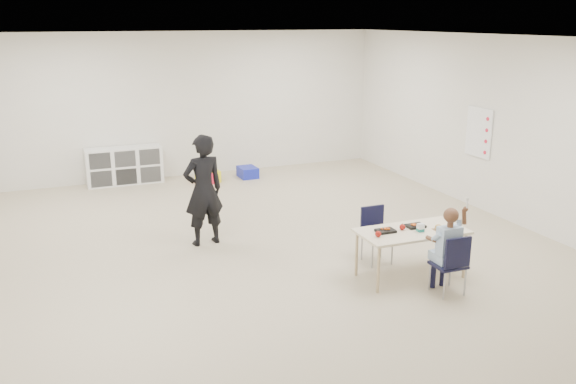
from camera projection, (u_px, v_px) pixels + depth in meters
name	position (u px, v px, depth m)	size (l,w,h in m)	color
room	(260.00, 150.00, 7.83)	(9.00, 9.02, 2.80)	beige
table	(411.00, 253.00, 7.35)	(1.31, 0.67, 0.60)	beige
chair_near	(448.00, 263.00, 6.89)	(0.35, 0.33, 0.72)	black
chair_far	(377.00, 236.00, 7.77)	(0.35, 0.33, 0.72)	black
child	(450.00, 246.00, 6.84)	(0.48, 0.48, 1.13)	#A1B5DA
lunch_tray_near	(415.00, 226.00, 7.36)	(0.22, 0.16, 0.03)	black
lunch_tray_far	(386.00, 231.00, 7.19)	(0.22, 0.16, 0.03)	black
milk_carton	(420.00, 228.00, 7.19)	(0.07, 0.07, 0.10)	white
bread_roll	(439.00, 227.00, 7.27)	(0.09, 0.09, 0.07)	tan
apple_near	(402.00, 227.00, 7.26)	(0.07, 0.07, 0.07)	maroon
apple_far	(378.00, 234.00, 7.03)	(0.07, 0.07, 0.07)	maroon
cubby_shelf	(124.00, 166.00, 11.50)	(1.40, 0.40, 0.70)	white
rules_poster	(479.00, 132.00, 9.85)	(0.02, 0.60, 0.80)	white
adult	(203.00, 190.00, 8.30)	(0.56, 0.37, 1.55)	black
bin_red	(206.00, 176.00, 11.68)	(0.34, 0.43, 0.21)	red
bin_yellow	(208.00, 175.00, 11.73)	(0.36, 0.46, 0.22)	#F7F61A
bin_blue	(248.00, 172.00, 12.01)	(0.33, 0.43, 0.21)	#1722B1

